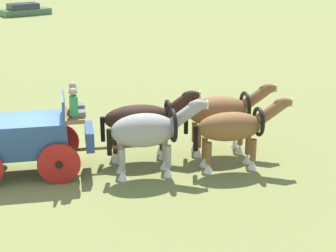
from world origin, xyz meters
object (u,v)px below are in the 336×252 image
at_px(draft_horse_rear_near, 143,119).
at_px(draft_horse_lead_near, 222,112).
at_px(show_wagon, 27,136).
at_px(draft_horse_rear_off, 148,131).
at_px(draft_horse_lead_off, 235,128).
at_px(parked_vehicle_d, 25,10).

bearing_deg(draft_horse_rear_near, draft_horse_lead_near, -11.17).
bearing_deg(show_wagon, draft_horse_lead_near, -5.08).
bearing_deg(draft_horse_lead_near, draft_horse_rear_off, -164.62).
bearing_deg(draft_horse_lead_near, draft_horse_rear_near, 168.83).
relative_size(show_wagon, draft_horse_lead_off, 1.89).
bearing_deg(show_wagon, draft_horse_rear_off, -21.70).
distance_m(draft_horse_lead_off, parked_vehicle_d, 36.76).
relative_size(draft_horse_rear_off, draft_horse_lead_off, 0.98).
bearing_deg(draft_horse_rear_off, draft_horse_lead_near, 15.38).
height_order(show_wagon, draft_horse_lead_near, show_wagon).
height_order(draft_horse_rear_near, draft_horse_lead_off, draft_horse_lead_off).
bearing_deg(draft_horse_rear_off, show_wagon, 158.30).
xyz_separation_m(draft_horse_rear_near, draft_horse_lead_off, (2.29, -1.78, 0.01)).
bearing_deg(parked_vehicle_d, draft_horse_lead_near, -87.20).
distance_m(draft_horse_lead_near, parked_vehicle_d, 35.50).
xyz_separation_m(show_wagon, draft_horse_lead_near, (6.11, -0.54, 0.17)).
distance_m(draft_horse_rear_near, draft_horse_rear_off, 1.30).
relative_size(draft_horse_lead_off, parked_vehicle_d, 0.66).
xyz_separation_m(show_wagon, draft_horse_lead_off, (5.87, -1.82, 0.09)).
height_order(draft_horse_rear_near, parked_vehicle_d, draft_horse_rear_near).
xyz_separation_m(draft_horse_rear_off, draft_horse_lead_near, (2.80, 0.77, 0.01)).
bearing_deg(show_wagon, parked_vehicle_d, 82.86).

